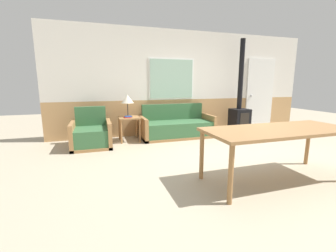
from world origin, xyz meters
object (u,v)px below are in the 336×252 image
Objects in this scene: couch at (177,127)px; armchair at (91,135)px; table_lamp at (127,99)px; wood_stove at (240,110)px; dining_table at (279,133)px; side_table at (129,122)px.

armchair is (-2.05, -0.28, 0.00)m from couch.
wood_stove reaches higher than table_lamp.
couch is at bearing -2.80° from table_lamp.
wood_stove is (1.33, 2.78, -0.05)m from dining_table.
wood_stove is (2.98, -0.06, 0.17)m from side_table.
armchair is at bearing -163.26° from side_table.
side_table is 3.29m from dining_table.
armchair is 3.62m from dining_table.
side_table is 0.23× the size of wood_stove.
table_lamp is at bearing 119.59° from dining_table.
table_lamp is (-1.22, 0.06, 0.73)m from couch.
table_lamp is at bearing 177.26° from wood_stove.
table_lamp reaches higher than dining_table.
armchair reaches higher than dining_table.
dining_table is 3.08m from wood_stove.
couch is 1.22m from side_table.
dining_table is at bearing -52.09° from armchair.
wood_stove reaches higher than dining_table.
dining_table is at bearing -81.15° from couch.
table_lamp is at bearing 16.00° from armchair.
armchair reaches higher than side_table.
couch is 2.93m from dining_table.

